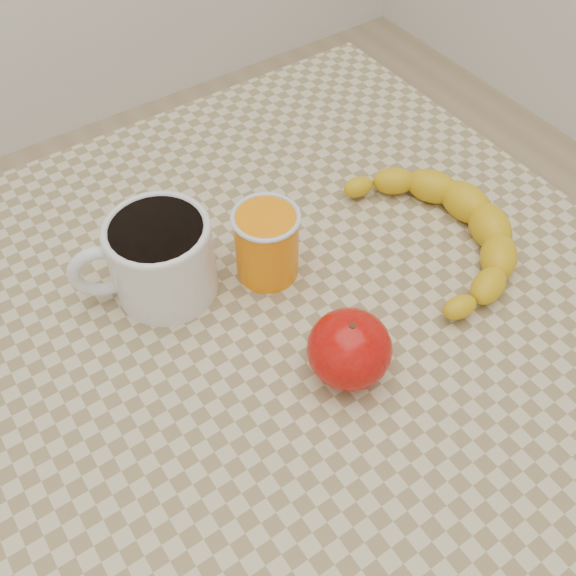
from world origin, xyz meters
TOP-DOWN VIEW (x-y plane):
  - ground at (0.00, 0.00)m, footprint 3.00×3.00m
  - table at (0.00, 0.00)m, footprint 0.80×0.80m
  - coffee_mug at (-0.11, 0.09)m, footprint 0.17×0.15m
  - orange_juice_glass at (0.00, 0.05)m, footprint 0.08×0.08m
  - apple at (-0.00, -0.11)m, footprint 0.10×0.10m
  - banana at (0.20, -0.03)m, footprint 0.37×0.41m

SIDE VIEW (x-z plane):
  - ground at x=0.00m, z-range 0.00..0.00m
  - table at x=0.00m, z-range 0.29..1.04m
  - banana at x=0.20m, z-range 0.75..0.80m
  - apple at x=0.00m, z-range 0.75..0.83m
  - orange_juice_glass at x=0.00m, z-range 0.75..0.84m
  - coffee_mug at x=-0.11m, z-range 0.75..0.85m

